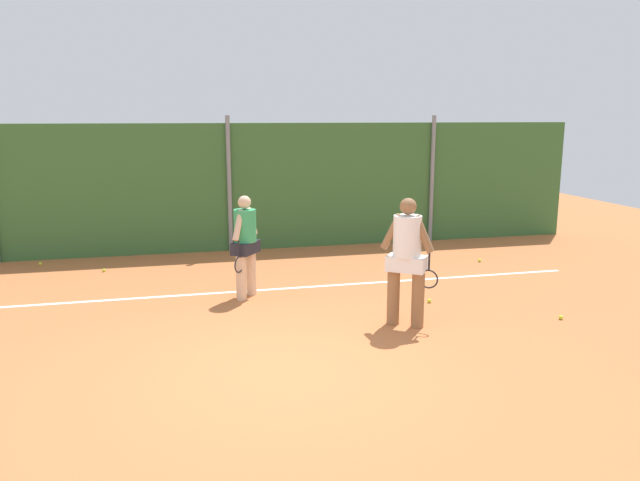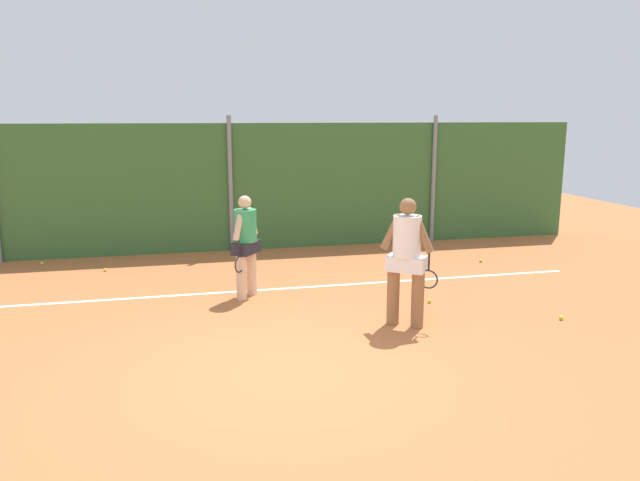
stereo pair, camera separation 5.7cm
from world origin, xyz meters
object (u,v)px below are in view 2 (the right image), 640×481
Objects in this scene: player_foreground_near at (407,255)px; tennis_ball_0 at (430,301)px; player_midcourt at (246,241)px; tennis_ball_2 at (481,261)px; tennis_ball_4 at (42,263)px; tennis_ball_1 at (105,270)px; tennis_ball_5 at (561,318)px; tennis_ball_3 at (391,260)px.

tennis_ball_0 is at bearing 86.50° from player_foreground_near.
player_midcourt is 26.39× the size of tennis_ball_2.
player_foreground_near is at bearing -41.12° from tennis_ball_4.
tennis_ball_1 is at bearing 147.98° from tennis_ball_0.
player_foreground_near is 28.72× the size of tennis_ball_5.
tennis_ball_0 is at bearing -132.24° from tennis_ball_2.
tennis_ball_0 is 1.00× the size of tennis_ball_3.
tennis_ball_1 is 1.00× the size of tennis_ball_3.
tennis_ball_1 is 1.00× the size of tennis_ball_2.
player_foreground_near is 28.72× the size of tennis_ball_4.
tennis_ball_4 is (-5.99, 5.23, -1.03)m from player_foreground_near.
tennis_ball_4 is at bearing 169.27° from tennis_ball_3.
player_foreground_near is 28.72× the size of tennis_ball_0.
tennis_ball_4 is at bearing 146.57° from tennis_ball_5.
player_midcourt is at bearing 153.03° from tennis_ball_5.
player_foreground_near is 28.72× the size of tennis_ball_3.
tennis_ball_1 and tennis_ball_3 have the same top height.
tennis_ball_2 is at bearing 47.76° from tennis_ball_0.
player_foreground_near reaches higher than tennis_ball_0.
tennis_ball_5 is (1.60, -1.25, 0.00)m from tennis_ball_0.
player_foreground_near is 4.18m from tennis_ball_3.
tennis_ball_2 is at bearing -15.61° from tennis_ball_3.
tennis_ball_1 is (-5.46, 3.41, 0.00)m from tennis_ball_0.
tennis_ball_3 is 4.36m from tennis_ball_5.
tennis_ball_2 is (7.65, -0.99, 0.00)m from tennis_ball_1.
tennis_ball_5 is at bearing -73.61° from tennis_ball_3.
player_midcourt is 26.39× the size of tennis_ball_5.
tennis_ball_3 is (-1.82, 0.51, 0.00)m from tennis_ball_2.
tennis_ball_2 is at bearing -7.38° from tennis_ball_1.
player_foreground_near is 28.72× the size of tennis_ball_2.
tennis_ball_3 is (0.37, 2.93, 0.00)m from tennis_ball_0.
tennis_ball_3 is 1.00× the size of tennis_ball_4.
tennis_ball_0 is 1.00× the size of tennis_ball_2.
tennis_ball_4 is 1.00× the size of tennis_ball_5.
tennis_ball_5 is at bearing -99.18° from tennis_ball_2.
player_midcourt is 3.61m from tennis_ball_1.
tennis_ball_4 is at bearing 168.26° from tennis_ball_2.
player_foreground_near reaches higher than tennis_ball_3.
player_midcourt is at bearing -42.89° from tennis_ball_1.
player_foreground_near is 2.89m from player_midcourt.
player_midcourt reaches higher than tennis_ball_0.
player_midcourt is 5.37m from tennis_ball_2.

